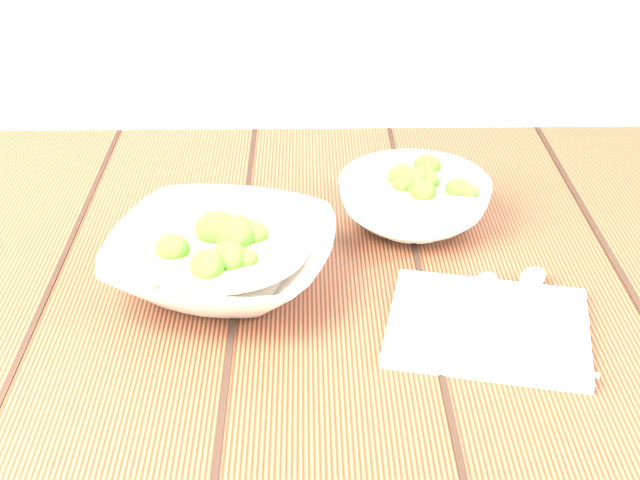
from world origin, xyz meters
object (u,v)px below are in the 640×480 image
at_px(napkin, 488,327).
at_px(soup_bowl_back, 414,200).
at_px(table, 260,361).
at_px(soup_bowl_front, 222,257).
at_px(trivet, 217,258).

bearing_deg(napkin, soup_bowl_back, 115.56).
xyz_separation_m(soup_bowl_back, napkin, (0.05, -0.22, -0.03)).
height_order(table, soup_bowl_front, soup_bowl_front).
relative_size(trivet, napkin, 0.59).
relative_size(table, soup_bowl_back, 5.26).
bearing_deg(trivet, table, -14.73).
bearing_deg(table, trivet, 165.27).
height_order(soup_bowl_front, trivet, soup_bowl_front).
xyz_separation_m(table, napkin, (0.23, -0.11, 0.13)).
bearing_deg(napkin, table, 167.70).
relative_size(soup_bowl_back, trivet, 1.98).
height_order(soup_bowl_back, trivet, soup_bowl_back).
bearing_deg(table, soup_bowl_back, 31.49).
bearing_deg(trivet, soup_bowl_back, 23.94).
xyz_separation_m(soup_bowl_front, soup_bowl_back, (0.22, 0.13, -0.00)).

